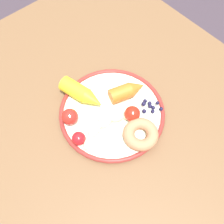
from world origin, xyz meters
TOP-DOWN VIEW (x-y plane):
  - ground_plane at (0.00, 0.00)m, footprint 6.00×6.00m
  - dining_table at (0.00, 0.00)m, footprint 1.00×0.96m
  - plate at (0.03, 0.04)m, footprint 0.29×0.29m
  - banana at (0.05, -0.00)m, footprint 0.07×0.17m
  - carrot_orange at (0.01, 0.11)m, footprint 0.07×0.11m
  - carrot_yellow at (-0.06, 0.01)m, footprint 0.14×0.08m
  - donut at (0.13, 0.05)m, footprint 0.10×0.10m
  - blueberry_pile at (0.08, 0.12)m, footprint 0.06×0.05m
  - tomato_near at (0.03, -0.08)m, footprint 0.03×0.03m
  - tomato_mid at (-0.03, -0.06)m, footprint 0.04×0.04m
  - tomato_far at (0.07, 0.07)m, footprint 0.04×0.04m

SIDE VIEW (x-z plane):
  - ground_plane at x=0.00m, z-range 0.00..0.00m
  - dining_table at x=0.00m, z-range 0.27..0.97m
  - plate at x=0.03m, z-range 0.70..0.72m
  - blueberry_pile at x=0.08m, z-range 0.71..0.73m
  - banana at x=0.05m, z-range 0.71..0.74m
  - donut at x=0.13m, z-range 0.71..0.74m
  - tomato_near at x=0.03m, z-range 0.71..0.75m
  - carrot_orange at x=0.01m, z-range 0.71..0.76m
  - tomato_far at x=0.07m, z-range 0.71..0.76m
  - tomato_mid at x=-0.03m, z-range 0.71..0.76m
  - carrot_yellow at x=-0.06m, z-range 0.71..0.76m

